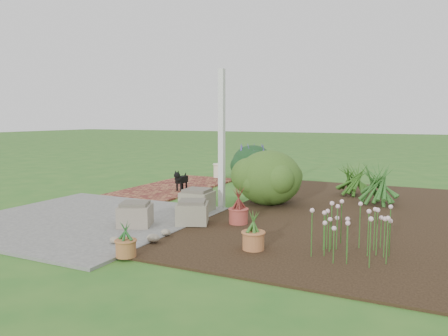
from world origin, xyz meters
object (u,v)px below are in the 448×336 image
at_px(stone_trough_near, 135,216).
at_px(cream_ceramic_urn, 219,171).
at_px(evergreen_shrub, 269,176).
at_px(black_dog, 181,179).

distance_m(stone_trough_near, cream_ceramic_urn, 5.40).
height_order(stone_trough_near, evergreen_shrub, evergreen_shrub).
bearing_deg(cream_ceramic_urn, stone_trough_near, -76.62).
xyz_separation_m(stone_trough_near, cream_ceramic_urn, (-1.25, 5.26, 0.03)).
bearing_deg(cream_ceramic_urn, black_dog, -84.99).
xyz_separation_m(black_dog, evergreen_shrub, (2.24, -0.49, 0.26)).
height_order(black_dog, evergreen_shrub, evergreen_shrub).
xyz_separation_m(cream_ceramic_urn, evergreen_shrub, (2.44, -2.74, 0.33)).
bearing_deg(evergreen_shrub, cream_ceramic_urn, 131.62).
distance_m(black_dog, evergreen_shrub, 2.31).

